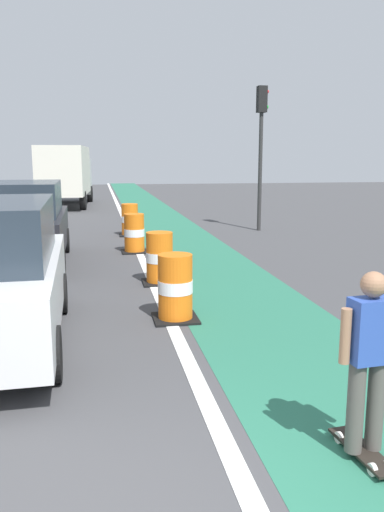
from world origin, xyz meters
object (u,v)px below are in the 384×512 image
(parked_suv_second, at_px, (26,223))
(delivery_truck_down_block, at_px, (66,172))
(traffic_light_corner, at_px, (261,133))
(traffic_barrel_front, at_px, (175,288))
(traffic_barrel_far, at_px, (130,220))
(traffic_barrel_back, at_px, (134,234))
(skateboarder_on_lane, at_px, (369,360))
(traffic_barrel_mid, at_px, (160,259))

(parked_suv_second, xyz_separation_m, delivery_truck_down_block, (0.11, 16.10, 0.81))
(parked_suv_second, relative_size, traffic_light_corner, 0.91)
(traffic_barrel_front, relative_size, traffic_barrel_far, 1.00)
(traffic_barrel_back, bearing_deg, skateboarder_on_lane, -83.16)
(skateboarder_on_lane, xyz_separation_m, traffic_barrel_mid, (-1.00, 6.78, -0.38))
(traffic_barrel_front, distance_m, traffic_barrel_mid, 2.56)
(parked_suv_second, bearing_deg, traffic_barrel_front, -60.47)
(traffic_barrel_front, height_order, traffic_barrel_back, same)
(parked_suv_second, distance_m, traffic_barrel_front, 6.04)
(traffic_barrel_front, distance_m, delivery_truck_down_block, 21.56)
(traffic_barrel_mid, bearing_deg, traffic_barrel_far, 91.56)
(parked_suv_second, distance_m, traffic_barrel_back, 2.99)
(parked_suv_second, height_order, traffic_barrel_front, parked_suv_second)
(skateboarder_on_lane, distance_m, traffic_light_corner, 14.91)
(parked_suv_second, xyz_separation_m, traffic_barrel_mid, (3.01, -2.68, -0.50))
(traffic_barrel_mid, xyz_separation_m, traffic_barrel_far, (-0.19, 6.99, 0.00))
(parked_suv_second, xyz_separation_m, traffic_barrel_front, (2.97, -5.23, -0.50))
(skateboarder_on_lane, relative_size, traffic_barrel_mid, 1.55)
(skateboarder_on_lane, relative_size, traffic_barrel_far, 1.55)
(traffic_barrel_far, height_order, traffic_light_corner, traffic_light_corner)
(traffic_barrel_far, bearing_deg, traffic_light_corner, 5.67)
(traffic_barrel_back, bearing_deg, delivery_truck_down_block, 99.95)
(traffic_barrel_back, relative_size, traffic_light_corner, 0.21)
(delivery_truck_down_block, bearing_deg, skateboarder_on_lane, -81.33)
(parked_suv_second, xyz_separation_m, traffic_barrel_back, (2.75, 1.08, -0.50))
(traffic_barrel_mid, bearing_deg, traffic_barrel_back, 94.06)
(traffic_barrel_front, xyz_separation_m, traffic_light_corner, (4.61, 10.01, 2.97))
(parked_suv_second, xyz_separation_m, traffic_barrel_far, (2.82, 4.31, -0.50))
(parked_suv_second, distance_m, traffic_barrel_far, 5.17)
(skateboarder_on_lane, distance_m, traffic_barrel_back, 10.62)
(delivery_truck_down_block, bearing_deg, traffic_barrel_mid, -81.22)
(traffic_barrel_back, distance_m, delivery_truck_down_block, 15.31)
(traffic_barrel_mid, bearing_deg, traffic_light_corner, 58.56)
(traffic_barrel_mid, height_order, traffic_light_corner, traffic_light_corner)
(traffic_barrel_front, xyz_separation_m, delivery_truck_down_block, (-2.85, 21.33, 1.31))
(traffic_barrel_front, height_order, traffic_barrel_far, same)
(skateboarder_on_lane, distance_m, traffic_barrel_mid, 6.87)
(traffic_barrel_far, distance_m, traffic_light_corner, 5.62)
(traffic_barrel_far, bearing_deg, parked_suv_second, -123.21)
(traffic_barrel_far, xyz_separation_m, delivery_truck_down_block, (-2.71, 11.79, 1.31))
(skateboarder_on_lane, height_order, traffic_barrel_back, skateboarder_on_lane)
(delivery_truck_down_block, relative_size, traffic_light_corner, 1.51)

